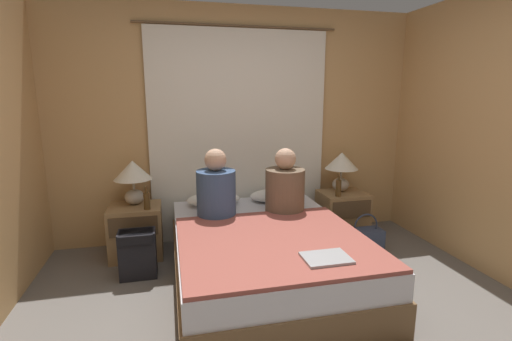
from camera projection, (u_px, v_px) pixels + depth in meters
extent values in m
cube|color=tan|center=(239.00, 126.00, 4.07)|extent=(4.05, 0.06, 2.50)
cube|color=white|center=(240.00, 137.00, 4.03)|extent=(1.92, 0.02, 2.26)
cylinder|color=brown|center=(239.00, 26.00, 3.80)|extent=(2.12, 0.02, 0.02)
cube|color=brown|center=(264.00, 266.00, 3.22)|extent=(1.51, 2.04, 0.27)
cube|color=silver|center=(264.00, 240.00, 3.17)|extent=(1.47, 2.00, 0.20)
cube|color=#937047|center=(136.00, 231.00, 3.67)|extent=(0.50, 0.42, 0.52)
cube|color=#4C3823|center=(133.00, 227.00, 3.44)|extent=(0.44, 0.02, 0.19)
cube|color=#937047|center=(342.00, 215.00, 4.18)|extent=(0.50, 0.42, 0.52)
cube|color=#4C3823|center=(352.00, 210.00, 3.95)|extent=(0.44, 0.02, 0.19)
ellipsoid|color=#B2A899|center=(134.00, 197.00, 3.68)|extent=(0.19, 0.19, 0.15)
cylinder|color=#B2A893|center=(134.00, 184.00, 3.65)|extent=(0.02, 0.02, 0.10)
cone|color=silver|center=(133.00, 170.00, 3.62)|extent=(0.37, 0.37, 0.19)
ellipsoid|color=#B2A899|center=(341.00, 184.00, 4.18)|extent=(0.19, 0.19, 0.15)
cylinder|color=#B2A893|center=(341.00, 173.00, 4.16)|extent=(0.02, 0.02, 0.10)
cone|color=silver|center=(342.00, 161.00, 4.13)|extent=(0.37, 0.37, 0.19)
ellipsoid|color=white|center=(214.00, 199.00, 3.83)|extent=(0.55, 0.35, 0.12)
ellipsoid|color=white|center=(275.00, 195.00, 3.98)|extent=(0.55, 0.35, 0.12)
cube|color=#994C42|center=(274.00, 241.00, 2.86)|extent=(1.45, 1.38, 0.03)
cylinder|color=#38517A|center=(216.00, 194.00, 3.42)|extent=(0.36, 0.36, 0.44)
sphere|color=tan|center=(215.00, 160.00, 3.36)|extent=(0.20, 0.20, 0.20)
cylinder|color=brown|center=(285.00, 191.00, 3.58)|extent=(0.38, 0.38, 0.42)
sphere|color=tan|center=(285.00, 159.00, 3.51)|extent=(0.20, 0.20, 0.20)
cylinder|color=#513819|center=(147.00, 201.00, 3.51)|extent=(0.06, 0.06, 0.16)
cylinder|color=#513819|center=(146.00, 190.00, 3.49)|extent=(0.02, 0.02, 0.06)
cylinder|color=#513819|center=(338.00, 188.00, 3.96)|extent=(0.06, 0.06, 0.18)
cylinder|color=#513819|center=(339.00, 177.00, 3.93)|extent=(0.02, 0.02, 0.06)
cube|color=#9EA0A5|center=(326.00, 258.00, 2.51)|extent=(0.32, 0.24, 0.02)
cube|color=black|center=(138.00, 254.00, 3.26)|extent=(0.32, 0.20, 0.42)
cube|color=black|center=(136.00, 236.00, 3.21)|extent=(0.28, 0.21, 0.08)
cube|color=#333D56|center=(365.00, 241.00, 3.79)|extent=(0.35, 0.19, 0.24)
torus|color=#2B3449|center=(366.00, 226.00, 3.76)|extent=(0.26, 0.02, 0.26)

